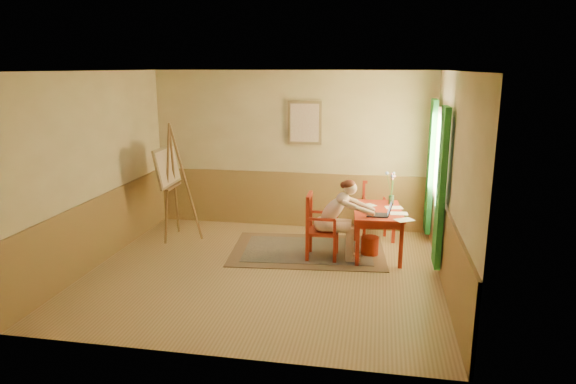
% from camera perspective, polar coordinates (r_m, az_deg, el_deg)
% --- Properties ---
extents(room, '(5.04, 4.54, 2.84)m').
position_cam_1_polar(room, '(7.01, -2.81, 1.81)').
color(room, tan).
rests_on(room, ground).
extents(wainscot, '(5.00, 4.50, 1.00)m').
position_cam_1_polar(wainscot, '(7.99, -1.46, -3.34)').
color(wainscot, '#A67E45').
rests_on(wainscot, room).
extents(window, '(0.12, 2.01, 2.20)m').
position_cam_1_polar(window, '(7.97, 16.27, 2.33)').
color(window, white).
rests_on(window, room).
extents(wall_portrait, '(0.60, 0.05, 0.76)m').
position_cam_1_polar(wall_portrait, '(9.03, 1.87, 7.72)').
color(wall_portrait, olive).
rests_on(wall_portrait, room).
extents(rug, '(2.53, 1.81, 0.02)m').
position_cam_1_polar(rug, '(8.20, 2.23, -6.51)').
color(rug, '#8C7251').
rests_on(rug, room).
extents(table, '(0.80, 1.25, 0.72)m').
position_cam_1_polar(table, '(8.00, 9.95, -2.56)').
color(table, '#AF2F1A').
rests_on(table, room).
extents(chair_left, '(0.47, 0.45, 1.01)m').
position_cam_1_polar(chair_left, '(7.77, 3.49, -3.85)').
color(chair_left, '#AF2F1A').
rests_on(chair_left, room).
extents(chair_back, '(0.44, 0.46, 0.90)m').
position_cam_1_polar(chair_back, '(9.11, 9.56, -1.69)').
color(chair_back, '#AF2F1A').
rests_on(chair_back, room).
extents(figure, '(0.92, 0.40, 1.25)m').
position_cam_1_polar(figure, '(7.67, 5.62, -2.67)').
color(figure, beige).
rests_on(figure, room).
extents(laptop, '(0.37, 0.23, 0.23)m').
position_cam_1_polar(laptop, '(7.64, 10.37, -2.30)').
color(laptop, '#1E2338').
rests_on(laptop, table).
extents(papers, '(0.87, 1.00, 0.00)m').
position_cam_1_polar(papers, '(7.90, 11.36, -2.13)').
color(papers, white).
rests_on(papers, table).
extents(vase, '(0.19, 0.28, 0.52)m').
position_cam_1_polar(vase, '(8.29, 11.45, 0.31)').
color(vase, '#3F724C').
rests_on(vase, table).
extents(wastebasket, '(0.34, 0.34, 0.29)m').
position_cam_1_polar(wastebasket, '(8.09, 9.10, -5.95)').
color(wastebasket, '#AB2C12').
rests_on(wastebasket, room).
extents(easel, '(0.66, 0.87, 1.97)m').
position_cam_1_polar(easel, '(8.75, -13.07, 2.29)').
color(easel, brown).
rests_on(easel, room).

